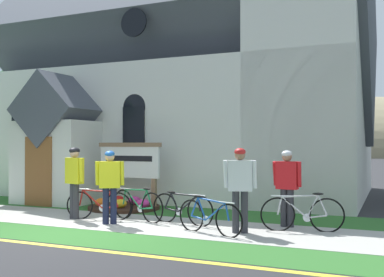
% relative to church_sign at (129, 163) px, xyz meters
% --- Properties ---
extents(ground, '(140.00, 140.00, 0.00)m').
position_rel_church_sign_xyz_m(ground, '(0.90, 0.00, -1.31)').
color(ground, '#2B2B2D').
extents(sidewalk_slab, '(32.00, 2.33, 0.01)m').
position_rel_church_sign_xyz_m(sidewalk_slab, '(-0.33, -2.23, -1.31)').
color(sidewalk_slab, '#A8A59E').
rests_on(sidewalk_slab, ground).
extents(grass_verge, '(32.00, 1.41, 0.01)m').
position_rel_church_sign_xyz_m(grass_verge, '(-0.33, -4.10, -1.31)').
color(grass_verge, '#2D6628').
rests_on(grass_verge, ground).
extents(church_lawn, '(24.00, 1.90, 0.01)m').
position_rel_church_sign_xyz_m(church_lawn, '(-0.33, -0.11, -1.31)').
color(church_lawn, '#2D6628').
rests_on(church_lawn, ground).
extents(church_building, '(13.70, 10.45, 13.07)m').
position_rel_church_sign_xyz_m(church_building, '(0.19, 4.80, 3.19)').
color(church_building, silver).
rests_on(church_building, ground).
extents(church_sign, '(2.15, 0.24, 1.92)m').
position_rel_church_sign_xyz_m(church_sign, '(0.00, 0.00, 0.00)').
color(church_sign, '#7F6047').
rests_on(church_sign, ground).
extents(flower_bed, '(2.06, 2.06, 0.34)m').
position_rel_church_sign_xyz_m(flower_bed, '(0.01, -0.31, -1.22)').
color(flower_bed, '#382319').
rests_on(flower_bed, ground).
extents(bicycle_green, '(1.72, 0.53, 0.85)m').
position_rel_church_sign_xyz_m(bicycle_green, '(5.34, -1.73, -0.92)').
color(bicycle_green, black).
rests_on(bicycle_green, ground).
extents(bicycle_black, '(1.63, 0.58, 0.81)m').
position_rel_church_sign_xyz_m(bicycle_black, '(3.61, -2.77, -0.95)').
color(bicycle_black, black).
rests_on(bicycle_black, ground).
extents(bicycle_red, '(1.70, 0.37, 0.78)m').
position_rel_church_sign_xyz_m(bicycle_red, '(2.59, -1.92, -0.94)').
color(bicycle_red, black).
rests_on(bicycle_red, ground).
extents(bicycle_blue, '(1.68, 0.40, 0.77)m').
position_rel_church_sign_xyz_m(bicycle_blue, '(0.41, -2.11, -0.95)').
color(bicycle_blue, black).
rests_on(bicycle_blue, ground).
extents(bicycle_orange, '(1.73, 0.62, 0.84)m').
position_rel_church_sign_xyz_m(bicycle_orange, '(1.38, -1.89, -0.92)').
color(bicycle_orange, black).
rests_on(bicycle_orange, ground).
extents(cyclist_in_red_jersey, '(0.68, 0.35, 1.79)m').
position_rel_church_sign_xyz_m(cyclist_in_red_jersey, '(4.17, -2.43, -0.24)').
color(cyclist_in_red_jersey, '#2D2D33').
rests_on(cyclist_in_red_jersey, ground).
extents(cyclist_in_yellow_jersey, '(0.66, 0.36, 1.79)m').
position_rel_church_sign_xyz_m(cyclist_in_yellow_jersey, '(-0.19, -2.31, -0.24)').
color(cyclist_in_yellow_jersey, '#2D2D33').
rests_on(cyclist_in_yellow_jersey, ground).
extents(cyclist_in_white_jersey, '(0.66, 0.32, 1.73)m').
position_rel_church_sign_xyz_m(cyclist_in_white_jersey, '(4.93, -1.32, -0.29)').
color(cyclist_in_white_jersey, '#2D2D33').
rests_on(cyclist_in_white_jersey, ground).
extents(cyclist_in_green_jersey, '(0.63, 0.41, 1.72)m').
position_rel_church_sign_xyz_m(cyclist_in_green_jersey, '(1.05, -2.61, -0.30)').
color(cyclist_in_green_jersey, '#191E38').
rests_on(cyclist_in_green_jersey, ground).
extents(yard_deciduous_tree, '(3.36, 3.36, 5.07)m').
position_rel_church_sign_xyz_m(yard_deciduous_tree, '(-7.44, 3.31, 2.31)').
color(yard_deciduous_tree, '#4C3823').
rests_on(yard_deciduous_tree, ground).
extents(distant_hill, '(107.35, 47.49, 20.90)m').
position_rel_church_sign_xyz_m(distant_hill, '(-7.07, 77.25, -1.31)').
color(distant_hill, '#847A5B').
rests_on(distant_hill, ground).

